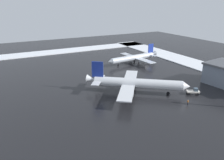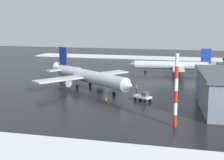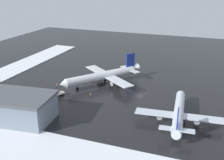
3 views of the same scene
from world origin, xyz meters
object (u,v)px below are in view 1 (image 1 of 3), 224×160
pushback_tug (194,91)px  ground_crew_mid_apron (188,102)px  airplane_parked_starboard (135,83)px  airplane_parked_portside (134,58)px  ground_crew_beside_wing (164,83)px

pushback_tug → ground_crew_mid_apron: 9.95m
airplane_parked_starboard → airplane_parked_portside: airplane_parked_starboard is taller
ground_crew_mid_apron → pushback_tug: bearing=59.5°
airplane_parked_starboard → pushback_tug: bearing=5.4°
pushback_tug → ground_crew_mid_apron: size_ratio=2.97×
airplane_parked_starboard → ground_crew_beside_wing: (0.68, -14.65, -2.86)m
airplane_parked_starboard → ground_crew_beside_wing: size_ratio=19.29×
airplane_parked_portside → ground_crew_beside_wing: size_ratio=19.25×
ground_crew_mid_apron → ground_crew_beside_wing: (17.55, -4.42, 0.00)m
airplane_parked_starboard → airplane_parked_portside: (35.15, -22.42, -0.60)m
airplane_parked_starboard → pushback_tug: airplane_parked_starboard is taller
ground_crew_beside_wing → pushback_tug: bearing=175.3°
airplane_parked_starboard → ground_crew_beside_wing: airplane_parked_starboard is taller
airplane_parked_portside → ground_crew_mid_apron: size_ratio=19.25×
pushback_tug → ground_crew_beside_wing: bearing=139.1°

